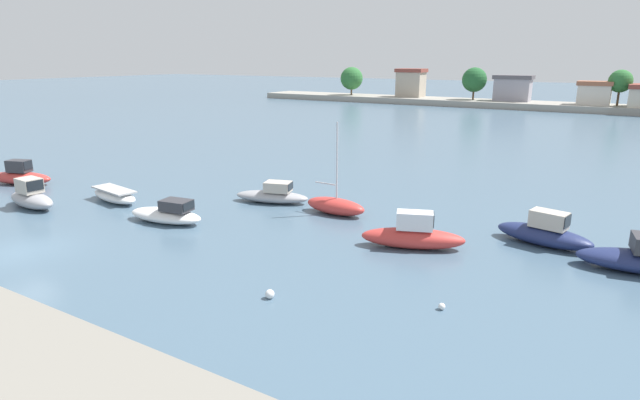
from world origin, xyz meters
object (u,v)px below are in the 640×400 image
moored_boat_1 (31,197)px  moored_boat_4 (273,195)px  moored_boat_7 (545,233)px  mooring_buoy_2 (12,168)px  moored_boat_2 (114,195)px  mooring_buoy_1 (442,306)px  moored_boat_5 (335,206)px  moored_boat_6 (413,235)px  mooring_buoy_3 (270,294)px  moored_boat_3 (167,214)px  moored_boat_0 (20,176)px

moored_boat_1 → moored_boat_4: moored_boat_1 is taller
moored_boat_7 → mooring_buoy_2: (-40.05, -4.01, -0.43)m
mooring_buoy_2 → moored_boat_1: bearing=-24.0°
moored_boat_2 → mooring_buoy_1: bearing=0.9°
moored_boat_5 → moored_boat_6: 6.71m
moored_boat_4 → mooring_buoy_3: (8.08, -11.14, -0.31)m
moored_boat_6 → mooring_buoy_3: size_ratio=14.31×
moored_boat_4 → mooring_buoy_1: 16.43m
moored_boat_3 → moored_boat_5: bearing=32.6°
moored_boat_0 → moored_boat_6: (29.32, 2.51, 0.04)m
moored_boat_6 → moored_boat_7: (5.35, 3.78, -0.04)m
moored_boat_6 → moored_boat_5: bearing=133.0°
moored_boat_0 → mooring_buoy_2: size_ratio=15.22×
moored_boat_6 → mooring_buoy_1: moored_boat_6 is taller
moored_boat_1 → mooring_buoy_1: size_ratio=17.08×
moored_boat_1 → moored_boat_6: bearing=18.5°
moored_boat_0 → moored_boat_6: 29.43m
moored_boat_2 → moored_boat_6: 19.56m
moored_boat_7 → mooring_buoy_1: size_ratio=19.27×
moored_boat_2 → moored_boat_4: size_ratio=0.91×
moored_boat_2 → mooring_buoy_3: moored_boat_2 is taller
mooring_buoy_1 → moored_boat_3: bearing=172.6°
moored_boat_0 → mooring_buoy_3: 27.32m
moored_boat_2 → moored_boat_0: bearing=-167.8°
moored_boat_0 → moored_boat_2: (9.87, 0.45, -0.18)m
moored_boat_3 → moored_boat_4: size_ratio=0.95×
moored_boat_1 → moored_boat_4: bearing=40.6°
moored_boat_1 → moored_boat_5: bearing=31.9°
moored_boat_0 → moored_boat_4: 19.47m
mooring_buoy_3 → moored_boat_4: bearing=125.9°
moored_boat_2 → mooring_buoy_3: 17.91m
moored_boat_2 → moored_boat_7: bearing=22.8°
mooring_buoy_1 → moored_boat_2: bearing=171.3°
moored_boat_0 → moored_boat_3: size_ratio=1.07×
mooring_buoy_1 → mooring_buoy_2: mooring_buoy_2 is taller
moored_boat_3 → moored_boat_0: bearing=168.3°
moored_boat_3 → mooring_buoy_2: size_ratio=14.16×
moored_boat_2 → moored_boat_6: bearing=15.6°
moored_boat_2 → mooring_buoy_3: (16.87, -6.02, -0.23)m
moored_boat_6 → mooring_buoy_1: (3.34, -5.52, -0.51)m
moored_boat_0 → moored_boat_6: size_ratio=1.00×
moored_boat_0 → mooring_buoy_3: size_ratio=14.30×
moored_boat_3 → moored_boat_7: bearing=12.4°
mooring_buoy_2 → mooring_buoy_3: (32.12, -7.85, 0.01)m
moored_boat_4 → mooring_buoy_2: moored_boat_4 is taller
moored_boat_6 → mooring_buoy_3: (-2.58, -8.08, -0.46)m
moored_boat_6 → mooring_buoy_1: bearing=-79.8°
moored_boat_0 → mooring_buoy_2: bearing=137.5°
moored_boat_2 → mooring_buoy_2: size_ratio=13.45×
moored_boat_3 → mooring_buoy_1: size_ratio=18.90×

